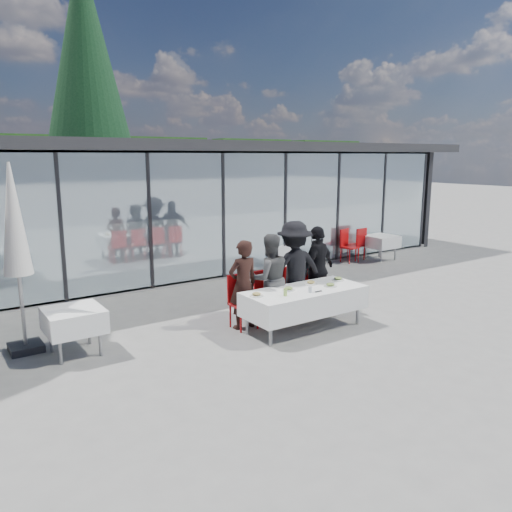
{
  "coord_description": "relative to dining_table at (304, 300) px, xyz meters",
  "views": [
    {
      "loc": [
        -5.26,
        -6.69,
        3.09
      ],
      "look_at": [
        0.11,
        1.2,
        1.17
      ],
      "focal_mm": 35.0,
      "sensor_mm": 36.0,
      "label": 1
    }
  ],
  "objects": [
    {
      "name": "pavilion",
      "position": [
        1.7,
        8.23,
        1.61
      ],
      "size": [
        14.8,
        8.8,
        3.44
      ],
      "color": "gray",
      "rests_on": "ground"
    },
    {
      "name": "folded_eyeglasses",
      "position": [
        0.08,
        -0.28,
        0.22
      ],
      "size": [
        0.14,
        0.03,
        0.01
      ],
      "primitive_type": "cube",
      "color": "black",
      "rests_on": "dining_table"
    },
    {
      "name": "diner_chair_a",
      "position": [
        -0.87,
        0.75,
        -0.0
      ],
      "size": [
        0.44,
        0.44,
        0.97
      ],
      "color": "#B50C0E",
      "rests_on": "ground"
    },
    {
      "name": "diner_chair_c",
      "position": [
        0.3,
        0.75,
        -0.0
      ],
      "size": [
        0.44,
        0.44,
        0.97
      ],
      "color": "#B50C0E",
      "rests_on": "ground"
    },
    {
      "name": "diner_c",
      "position": [
        0.3,
        0.68,
        0.4
      ],
      "size": [
        1.42,
        1.42,
        1.88
      ],
      "primitive_type": "imported",
      "rotation": [
        0.0,
        0.0,
        2.96
      ],
      "color": "black",
      "rests_on": "ground"
    },
    {
      "name": "plate_d",
      "position": [
        0.94,
        0.14,
        0.24
      ],
      "size": [
        0.24,
        0.24,
        0.07
      ],
      "color": "white",
      "rests_on": "dining_table"
    },
    {
      "name": "diner_b",
      "position": [
        -0.29,
        0.68,
        0.31
      ],
      "size": [
        1.02,
        1.02,
        1.69
      ],
      "primitive_type": "imported",
      "rotation": [
        0.0,
        0.0,
        2.85
      ],
      "color": "#545454",
      "rests_on": "ground"
    },
    {
      "name": "plate_a",
      "position": [
        -0.97,
        0.11,
        0.24
      ],
      "size": [
        0.24,
        0.24,
        0.07
      ],
      "color": "white",
      "rests_on": "dining_table"
    },
    {
      "name": "spare_table_right",
      "position": [
        5.84,
        3.46,
        0.02
      ],
      "size": [
        0.86,
        0.86,
        0.74
      ],
      "color": "white",
      "rests_on": "ground"
    },
    {
      "name": "plate_b",
      "position": [
        -0.29,
        0.1,
        0.24
      ],
      "size": [
        0.24,
        0.24,
        0.07
      ],
      "color": "white",
      "rests_on": "dining_table"
    },
    {
      "name": "ground",
      "position": [
        -0.3,
        0.06,
        -0.54
      ],
      "size": [
        90.0,
        90.0,
        0.0
      ],
      "primitive_type": "plane",
      "color": "gray",
      "rests_on": "ground"
    },
    {
      "name": "juice_bottle",
      "position": [
        -0.56,
        -0.16,
        0.28
      ],
      "size": [
        0.06,
        0.06,
        0.14
      ],
      "primitive_type": "cylinder",
      "color": "#9AC652",
      "rests_on": "dining_table"
    },
    {
      "name": "diner_chair_b",
      "position": [
        -0.29,
        0.75,
        -0.0
      ],
      "size": [
        0.44,
        0.44,
        0.97
      ],
      "color": "#B50C0E",
      "rests_on": "ground"
    },
    {
      "name": "plate_c",
      "position": [
        0.32,
        0.21,
        0.24
      ],
      "size": [
        0.24,
        0.24,
        0.07
      ],
      "color": "white",
      "rests_on": "dining_table"
    },
    {
      "name": "diner_chair_d",
      "position": [
        0.9,
        0.75,
        -0.0
      ],
      "size": [
        0.44,
        0.44,
        0.97
      ],
      "color": "#B50C0E",
      "rests_on": "ground"
    },
    {
      "name": "plate_extra",
      "position": [
        0.5,
        -0.13,
        0.24
      ],
      "size": [
        0.24,
        0.24,
        0.07
      ],
      "color": "white",
      "rests_on": "dining_table"
    },
    {
      "name": "lounger",
      "position": [
        2.62,
        3.62,
        -0.28
      ],
      "size": [
        0.72,
        1.38,
        0.72
      ],
      "color": "silver",
      "rests_on": "ground"
    },
    {
      "name": "spare_table_left",
      "position": [
        -3.73,
        1.15,
        0.02
      ],
      "size": [
        0.86,
        0.86,
        0.74
      ],
      "color": "white",
      "rests_on": "ground"
    },
    {
      "name": "conifer_tree",
      "position": [
        0.2,
        13.06,
        5.45
      ],
      "size": [
        4.0,
        4.0,
        10.5
      ],
      "color": "#382316",
      "rests_on": "ground"
    },
    {
      "name": "spare_chair_b",
      "position": [
        5.25,
        3.81,
        -0.0
      ],
      "size": [
        0.47,
        0.47,
        0.97
      ],
      "color": "#B50C0E",
      "rests_on": "ground"
    },
    {
      "name": "dining_table",
      "position": [
        0.0,
        0.0,
        0.0
      ],
      "size": [
        2.26,
        0.96,
        0.75
      ],
      "color": "white",
      "rests_on": "ground"
    },
    {
      "name": "diner_a",
      "position": [
        -0.87,
        0.68,
        0.28
      ],
      "size": [
        0.6,
        0.6,
        1.63
      ],
      "primitive_type": "imported",
      "rotation": [
        0.0,
        0.0,
        3.14
      ],
      "color": "black",
      "rests_on": "ground"
    },
    {
      "name": "market_umbrella",
      "position": [
        -4.37,
        1.72,
        1.41
      ],
      "size": [
        0.5,
        0.5,
        3.0
      ],
      "color": "black",
      "rests_on": "ground"
    },
    {
      "name": "diner_d",
      "position": [
        0.9,
        0.68,
        0.33
      ],
      "size": [
        1.27,
        1.27,
        1.74
      ],
      "primitive_type": "imported",
      "rotation": [
        0.0,
        0.0,
        3.44
      ],
      "color": "black",
      "rests_on": "ground"
    },
    {
      "name": "spare_chair_a",
      "position": [
        4.8,
        3.81,
        -0.0
      ],
      "size": [
        0.54,
        0.54,
        0.97
      ],
      "color": "#B50C0E",
      "rests_on": "ground"
    },
    {
      "name": "drinking_glasses",
      "position": [
        -0.06,
        -0.23,
        0.26
      ],
      "size": [
        0.07,
        0.07,
        0.1
      ],
      "color": "silver",
      "rests_on": "dining_table"
    }
  ]
}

